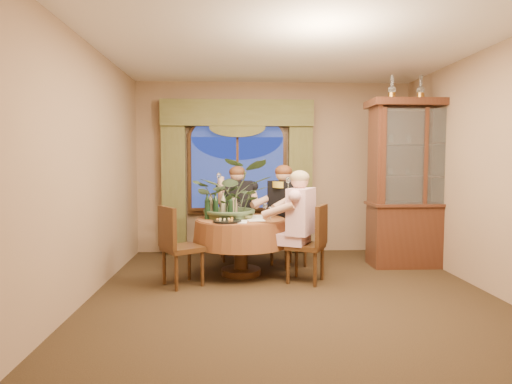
{
  "coord_description": "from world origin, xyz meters",
  "views": [
    {
      "loc": [
        -0.65,
        -4.59,
        1.49
      ],
      "look_at": [
        -0.37,
        1.01,
        1.1
      ],
      "focal_mm": 30.0,
      "sensor_mm": 36.0,
      "label": 1
    }
  ],
  "objects_px": {
    "oil_lamp_left": "(392,88)",
    "wine_bottle_4": "(211,206)",
    "oil_lamp_center": "(421,88)",
    "chair_back_right": "(288,233)",
    "chair_back": "(234,228)",
    "olive_bowl": "(247,217)",
    "oil_lamp_right": "(449,88)",
    "chair_right": "(306,244)",
    "wine_bottle_5": "(230,207)",
    "person_back": "(237,213)",
    "wine_bottle_1": "(216,206)",
    "stoneware_vase": "(233,208)",
    "china_cabinet": "(418,184)",
    "wine_bottle_0": "(223,206)",
    "person_pink": "(301,226)",
    "wine_bottle_3": "(224,205)",
    "chair_front_left": "(183,246)",
    "wine_bottle_2": "(207,207)",
    "person_scarf": "(285,215)",
    "centerpiece_plant": "(233,169)",
    "dining_table": "(241,247)"
  },
  "relations": [
    {
      "from": "oil_lamp_left",
      "to": "wine_bottle_4",
      "type": "relative_size",
      "value": 1.03
    },
    {
      "from": "oil_lamp_center",
      "to": "chair_back_right",
      "type": "height_order",
      "value": "oil_lamp_center"
    },
    {
      "from": "chair_back",
      "to": "olive_bowl",
      "type": "relative_size",
      "value": 5.51
    },
    {
      "from": "oil_lamp_right",
      "to": "oil_lamp_center",
      "type": "bearing_deg",
      "value": 180.0
    },
    {
      "from": "chair_right",
      "to": "wine_bottle_5",
      "type": "distance_m",
      "value": 1.08
    },
    {
      "from": "person_back",
      "to": "olive_bowl",
      "type": "height_order",
      "value": "person_back"
    },
    {
      "from": "wine_bottle_1",
      "to": "person_back",
      "type": "bearing_deg",
      "value": 71.75
    },
    {
      "from": "oil_lamp_left",
      "to": "wine_bottle_4",
      "type": "xyz_separation_m",
      "value": [
        -2.52,
        -0.3,
        -1.62
      ]
    },
    {
      "from": "chair_back_right",
      "to": "stoneware_vase",
      "type": "xyz_separation_m",
      "value": [
        -0.79,
        -0.32,
        0.4
      ]
    },
    {
      "from": "china_cabinet",
      "to": "person_back",
      "type": "xyz_separation_m",
      "value": [
        -2.58,
        0.49,
        -0.46
      ]
    },
    {
      "from": "oil_lamp_center",
      "to": "chair_right",
      "type": "relative_size",
      "value": 0.35
    },
    {
      "from": "oil_lamp_left",
      "to": "person_back",
      "type": "height_order",
      "value": "oil_lamp_left"
    },
    {
      "from": "wine_bottle_0",
      "to": "wine_bottle_1",
      "type": "distance_m",
      "value": 0.11
    },
    {
      "from": "person_pink",
      "to": "wine_bottle_0",
      "type": "height_order",
      "value": "person_pink"
    },
    {
      "from": "wine_bottle_3",
      "to": "china_cabinet",
      "type": "bearing_deg",
      "value": 3.83
    },
    {
      "from": "chair_right",
      "to": "chair_front_left",
      "type": "relative_size",
      "value": 1.0
    },
    {
      "from": "chair_front_left",
      "to": "stoneware_vase",
      "type": "height_order",
      "value": "stoneware_vase"
    },
    {
      "from": "chair_front_left",
      "to": "wine_bottle_2",
      "type": "height_order",
      "value": "wine_bottle_2"
    },
    {
      "from": "chair_back",
      "to": "person_scarf",
      "type": "relative_size",
      "value": 0.66
    },
    {
      "from": "person_pink",
      "to": "wine_bottle_5",
      "type": "xyz_separation_m",
      "value": [
        -0.88,
        0.32,
        0.22
      ]
    },
    {
      "from": "wine_bottle_3",
      "to": "wine_bottle_4",
      "type": "bearing_deg",
      "value": -145.42
    },
    {
      "from": "chair_right",
      "to": "wine_bottle_4",
      "type": "height_order",
      "value": "wine_bottle_4"
    },
    {
      "from": "oil_lamp_center",
      "to": "oil_lamp_right",
      "type": "xyz_separation_m",
      "value": [
        0.41,
        0.0,
        0.0
      ]
    },
    {
      "from": "chair_right",
      "to": "oil_lamp_center",
      "type": "bearing_deg",
      "value": -40.31
    },
    {
      "from": "chair_back",
      "to": "wine_bottle_4",
      "type": "distance_m",
      "value": 0.98
    },
    {
      "from": "wine_bottle_0",
      "to": "chair_front_left",
      "type": "bearing_deg",
      "value": -133.01
    },
    {
      "from": "person_scarf",
      "to": "wine_bottle_5",
      "type": "height_order",
      "value": "person_scarf"
    },
    {
      "from": "wine_bottle_5",
      "to": "person_back",
      "type": "bearing_deg",
      "value": 84.15
    },
    {
      "from": "oil_lamp_left",
      "to": "wine_bottle_3",
      "type": "height_order",
      "value": "oil_lamp_left"
    },
    {
      "from": "centerpiece_plant",
      "to": "wine_bottle_1",
      "type": "height_order",
      "value": "centerpiece_plant"
    },
    {
      "from": "wine_bottle_1",
      "to": "wine_bottle_5",
      "type": "bearing_deg",
      "value": -15.11
    },
    {
      "from": "dining_table",
      "to": "wine_bottle_0",
      "type": "height_order",
      "value": "wine_bottle_0"
    },
    {
      "from": "oil_lamp_right",
      "to": "wine_bottle_3",
      "type": "height_order",
      "value": "oil_lamp_right"
    },
    {
      "from": "person_pink",
      "to": "oil_lamp_center",
      "type": "bearing_deg",
      "value": -39.82
    },
    {
      "from": "oil_lamp_center",
      "to": "olive_bowl",
      "type": "xyz_separation_m",
      "value": [
        -2.47,
        -0.42,
        -1.76
      ]
    },
    {
      "from": "centerpiece_plant",
      "to": "wine_bottle_4",
      "type": "height_order",
      "value": "centerpiece_plant"
    },
    {
      "from": "person_pink",
      "to": "wine_bottle_2",
      "type": "height_order",
      "value": "person_pink"
    },
    {
      "from": "chair_back_right",
      "to": "wine_bottle_3",
      "type": "height_order",
      "value": "wine_bottle_3"
    },
    {
      "from": "person_back",
      "to": "olive_bowl",
      "type": "distance_m",
      "value": 0.93
    },
    {
      "from": "wine_bottle_2",
      "to": "oil_lamp_left",
      "type": "bearing_deg",
      "value": 9.1
    },
    {
      "from": "person_back",
      "to": "wine_bottle_5",
      "type": "xyz_separation_m",
      "value": [
        -0.1,
        -0.93,
        0.2
      ]
    },
    {
      "from": "dining_table",
      "to": "wine_bottle_4",
      "type": "bearing_deg",
      "value": 170.55
    },
    {
      "from": "person_scarf",
      "to": "oil_lamp_right",
      "type": "bearing_deg",
      "value": -128.27
    },
    {
      "from": "wine_bottle_1",
      "to": "wine_bottle_5",
      "type": "height_order",
      "value": "same"
    },
    {
      "from": "stoneware_vase",
      "to": "wine_bottle_0",
      "type": "relative_size",
      "value": 0.79
    },
    {
      "from": "chair_back",
      "to": "stoneware_vase",
      "type": "relative_size",
      "value": 3.66
    },
    {
      "from": "chair_back",
      "to": "wine_bottle_5",
      "type": "relative_size",
      "value": 2.91
    },
    {
      "from": "person_pink",
      "to": "person_scarf",
      "type": "bearing_deg",
      "value": 34.57
    },
    {
      "from": "wine_bottle_1",
      "to": "chair_front_left",
      "type": "bearing_deg",
      "value": -130.13
    },
    {
      "from": "wine_bottle_2",
      "to": "chair_front_left",
      "type": "bearing_deg",
      "value": -122.87
    }
  ]
}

